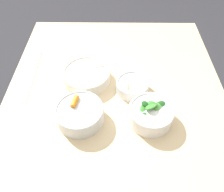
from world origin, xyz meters
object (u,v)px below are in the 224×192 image
(bowl_beans_hotdog, at_px, (87,76))
(bowl_cookies, at_px, (133,86))
(bowl_greens, at_px, (151,114))
(ruler, at_px, (32,75))
(bowl_carrots, at_px, (80,113))

(bowl_beans_hotdog, xyz_separation_m, bowl_cookies, (-0.06, -0.19, 0.00))
(bowl_greens, bearing_deg, ruler, 65.05)
(bowl_greens, xyz_separation_m, bowl_cookies, (0.15, 0.06, -0.01))
(bowl_beans_hotdog, bearing_deg, bowl_greens, -129.22)
(bowl_greens, xyz_separation_m, bowl_beans_hotdog, (0.20, 0.25, -0.01))
(bowl_greens, height_order, bowl_cookies, bowl_greens)
(bowl_greens, distance_m, bowl_cookies, 0.16)
(bowl_carrots, height_order, ruler, bowl_carrots)
(bowl_beans_hotdog, relative_size, ruler, 0.63)
(bowl_greens, height_order, ruler, bowl_greens)
(bowl_cookies, bearing_deg, bowl_beans_hotdog, 73.10)
(bowl_carrots, height_order, bowl_greens, bowl_greens)
(ruler, bearing_deg, bowl_cookies, -101.11)
(bowl_carrots, xyz_separation_m, ruler, (0.23, 0.24, -0.03))
(bowl_beans_hotdog, distance_m, bowl_cookies, 0.20)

